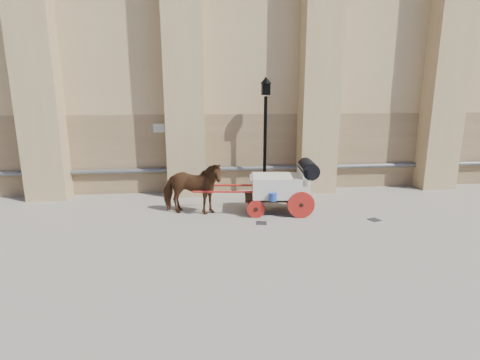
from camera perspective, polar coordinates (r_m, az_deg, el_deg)
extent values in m
plane|color=gray|center=(11.04, -3.22, -6.97)|extent=(90.00, 90.00, 0.00)
cube|color=#9A7B55|center=(14.90, 3.54, 4.28)|extent=(44.00, 0.35, 3.00)
cylinder|color=#59595B|center=(14.74, 3.69, 1.82)|extent=(42.00, 0.18, 0.18)
cube|color=beige|center=(14.45, -12.25, 7.74)|extent=(0.42, 0.04, 0.32)
imported|color=#58321C|center=(11.92, -7.35, -1.27)|extent=(2.16, 1.35, 1.69)
cube|color=black|center=(12.15, 5.63, -2.57)|extent=(2.14, 1.15, 0.11)
cube|color=beige|center=(12.06, 6.11, -0.87)|extent=(1.89, 1.35, 0.65)
cube|color=beige|center=(12.07, 9.45, 0.86)|extent=(0.27, 1.17, 0.51)
cube|color=beige|center=(11.95, 2.36, 0.21)|extent=(0.44, 1.06, 0.09)
cylinder|color=black|center=(12.07, 10.36, 1.72)|extent=(0.65, 1.22, 0.52)
cylinder|color=#AE1D16|center=(11.71, 9.30, -3.76)|extent=(0.84, 0.15, 0.84)
cylinder|color=#AE1D16|center=(12.81, 8.49, -2.26)|extent=(0.84, 0.15, 0.84)
cylinder|color=#AE1D16|center=(11.61, 2.43, -4.47)|extent=(0.56, 0.12, 0.56)
cylinder|color=#AE1D16|center=(12.72, 2.22, -2.89)|extent=(0.56, 0.12, 0.56)
cylinder|color=#AE1D16|center=(11.62, -1.72, -1.82)|extent=(2.23, 0.31, 0.07)
cylinder|color=#AE1D16|center=(12.43, -1.60, -0.82)|extent=(2.23, 0.31, 0.07)
cylinder|color=#2443B4|center=(11.45, 5.03, -2.57)|extent=(0.24, 0.24, 0.24)
cylinder|color=black|center=(13.93, 3.82, 5.05)|extent=(0.12, 0.12, 3.67)
cone|color=black|center=(14.25, 3.72, -1.53)|extent=(0.37, 0.37, 0.37)
cube|color=black|center=(13.79, 3.96, 13.67)|extent=(0.29, 0.29, 0.43)
cone|color=black|center=(13.79, 3.98, 14.94)|extent=(0.41, 0.41, 0.24)
cube|color=black|center=(11.24, 3.26, -6.56)|extent=(0.37, 0.37, 0.01)
cube|color=black|center=(12.21, 19.79, -5.72)|extent=(0.41, 0.41, 0.01)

